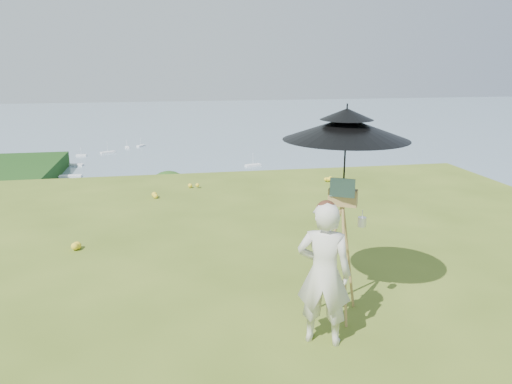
{
  "coord_description": "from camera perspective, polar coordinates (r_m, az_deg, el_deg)",
  "views": [
    {
      "loc": [
        -0.82,
        -5.61,
        2.83
      ],
      "look_at": [
        0.55,
        1.8,
        0.82
      ],
      "focal_mm": 35.0,
      "sensor_mm": 36.0,
      "label": 1
    }
  ],
  "objects": [
    {
      "name": "field_easel",
      "position": [
        5.63,
        9.63,
        -6.35
      ],
      "size": [
        0.84,
        0.84,
        1.62
      ],
      "primitive_type": null,
      "rotation": [
        0.0,
        0.0,
        -0.52
      ],
      "color": "#A07E43",
      "rests_on": "ground"
    },
    {
      "name": "painter_cap",
      "position": [
        4.86,
        8.06,
        -1.54
      ],
      "size": [
        0.25,
        0.28,
        0.1
      ],
      "primitive_type": null,
      "rotation": [
        0.0,
        0.0,
        -0.29
      ],
      "color": "#D3737F",
      "rests_on": "painter"
    },
    {
      "name": "painter",
      "position": [
        5.1,
        7.77,
        -9.23
      ],
      "size": [
        0.65,
        0.56,
        1.51
      ],
      "primitive_type": "imported",
      "rotation": [
        0.0,
        0.0,
        2.71
      ],
      "color": "silver",
      "rests_on": "ground"
    },
    {
      "name": "moored_boats",
      "position": [
        170.96,
        -14.12,
        2.12
      ],
      "size": [
        140.0,
        140.0,
        0.7
      ],
      "primitive_type": null,
      "color": "white",
      "rests_on": "bay_water"
    },
    {
      "name": "wildflowers",
      "position": [
        6.53,
        -2.3,
        -10.19
      ],
      "size": [
        10.0,
        10.5,
        0.12
      ],
      "primitive_type": null,
      "color": "yellow",
      "rests_on": "ground"
    },
    {
      "name": "bay_water",
      "position": [
        248.36,
        -10.19,
        6.13
      ],
      "size": [
        700.0,
        700.0,
        0.0
      ],
      "primitive_type": "plane",
      "color": "#6D8D9C",
      "rests_on": "ground"
    },
    {
      "name": "harbor_town",
      "position": [
        86.85,
        -9.21,
        -7.16
      ],
      "size": [
        110.0,
        22.0,
        5.0
      ],
      "primitive_type": null,
      "color": "silver",
      "rests_on": "shoreline_tier"
    },
    {
      "name": "ground",
      "position": [
        6.33,
        -1.96,
        -11.62
      ],
      "size": [
        14.0,
        14.0,
        0.0
      ],
      "primitive_type": "plane",
      "color": "#4D631C",
      "rests_on": "ground"
    },
    {
      "name": "shoreline_tier",
      "position": [
        89.48,
        -9.04,
        -11.02
      ],
      "size": [
        170.0,
        28.0,
        8.0
      ],
      "primitive_type": "cube",
      "color": "#6D6557",
      "rests_on": "bay_water"
    },
    {
      "name": "sun_umbrella",
      "position": [
        5.37,
        10.14,
        4.28
      ],
      "size": [
        1.84,
        1.84,
        1.06
      ],
      "primitive_type": null,
      "rotation": [
        0.0,
        0.0,
        -0.55
      ],
      "color": "black",
      "rests_on": "field_easel"
    },
    {
      "name": "slope_trees",
      "position": [
        44.36,
        -8.6,
        -8.98
      ],
      "size": [
        110.0,
        50.0,
        6.0
      ],
      "primitive_type": null,
      "color": "#234F17",
      "rests_on": "forest_slope"
    }
  ]
}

